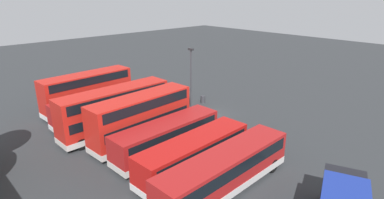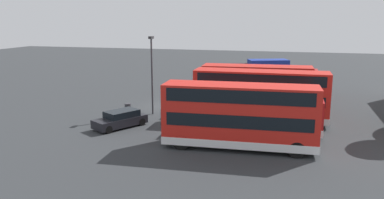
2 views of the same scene
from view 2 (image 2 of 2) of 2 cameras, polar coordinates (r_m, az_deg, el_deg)
The scene contains 12 objects.
ground_plane at distance 40.08m, azimuth -4.41°, elevation -1.00°, with size 140.00×140.00×0.00m, color #2D3033.
bus_single_deck_near_end at distance 48.05m, azimuth 11.00°, elevation 2.97°, with size 2.86×12.03×2.95m.
bus_single_deck_second at distance 44.92m, azimuth 10.75°, elevation 2.35°, with size 2.97×10.44×2.95m.
bus_single_deck_third at distance 41.16m, azimuth 9.71°, elevation 1.51°, with size 2.89×10.51×2.95m.
bus_double_decker_fourth at distance 37.55m, azimuth 9.51°, elevation 1.79°, with size 3.19×10.51×4.55m.
bus_double_decker_fifth at distance 34.06m, azimuth 10.07°, elevation 0.72°, with size 2.82×11.62×4.55m.
bus_single_deck_sixth at distance 30.86m, azimuth 9.33°, elevation -2.01°, with size 2.71×10.31×2.95m.
bus_double_decker_seventh at distance 26.85m, azimuth 7.06°, elevation -2.25°, with size 3.17×10.80×4.55m.
box_truck_blue at distance 55.69m, azimuth 10.38°, elevation 4.31°, with size 5.04×7.90×3.20m.
car_hatchback_silver at distance 32.76m, azimuth -10.56°, elevation -2.89°, with size 4.80×3.82×1.43m.
lamp_post_tall at distance 36.21m, azimuth -5.99°, elevation 4.56°, with size 0.70×0.30×7.36m.
waste_bin_yellow at distance 37.53m, azimuth -9.50°, elevation -1.29°, with size 0.60×0.60×0.95m, color #333338.
Camera 2 is at (36.78, 13.11, 9.05)m, focal length 35.94 mm.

